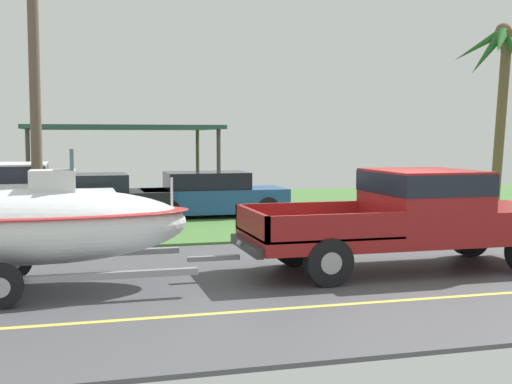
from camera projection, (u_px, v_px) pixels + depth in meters
name	position (u px, v px, depth m)	size (l,w,h in m)	color
ground	(266.00, 219.00, 19.93)	(36.00, 22.00, 0.11)	#4C4C51
pickup_truck_towing	(421.00, 213.00, 12.25)	(6.02, 2.12, 1.83)	maroon
boat_on_trailer	(37.00, 225.00, 10.50)	(5.93, 2.30, 2.24)	gray
parked_pickup_background	(8.00, 197.00, 15.60)	(5.87, 2.04, 1.82)	silver
parked_sedan_near	(212.00, 195.00, 20.02)	(4.31, 1.86, 1.38)	#234C89
parked_sedan_far	(89.00, 199.00, 18.90)	(4.35, 1.93, 1.38)	black
carport_awning	(122.00, 129.00, 23.89)	(6.70, 4.61, 2.83)	#4C4238
palm_tree_mid	(501.00, 67.00, 22.17)	(2.87, 2.76, 6.22)	brown
utility_pole	(34.00, 47.00, 14.45)	(0.24, 1.80, 8.44)	brown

